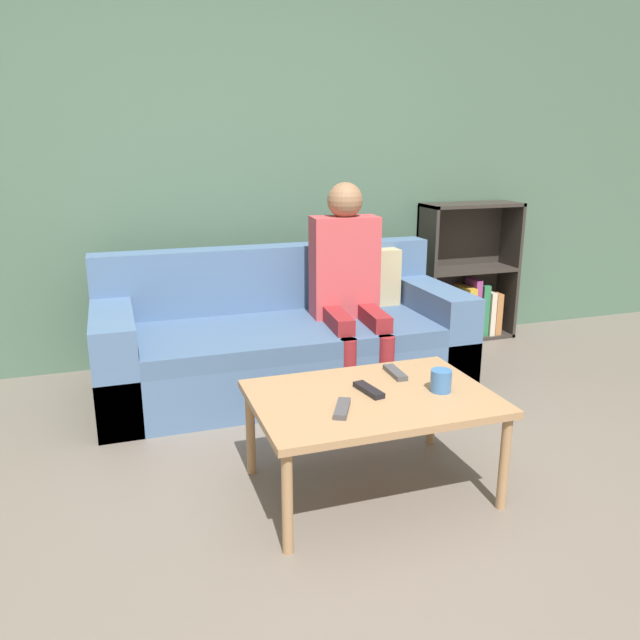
{
  "coord_description": "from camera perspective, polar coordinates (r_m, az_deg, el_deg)",
  "views": [
    {
      "loc": [
        -0.81,
        -1.74,
        1.41
      ],
      "look_at": [
        0.13,
        1.02,
        0.58
      ],
      "focal_mm": 35.0,
      "sensor_mm": 36.0,
      "label": 1
    }
  ],
  "objects": [
    {
      "name": "ground_plane",
      "position": [
        2.38,
        5.35,
        -20.52
      ],
      "size": [
        22.0,
        22.0,
        0.0
      ],
      "primitive_type": "plane",
      "color": "#70665B"
    },
    {
      "name": "wall_back",
      "position": [
        4.16,
        -7.69,
        14.24
      ],
      "size": [
        12.0,
        0.06,
        2.6
      ],
      "color": "#4C6B56",
      "rests_on": "ground_plane"
    },
    {
      "name": "couch",
      "position": [
        3.72,
        -3.33,
        -2.0
      ],
      "size": [
        2.12,
        0.89,
        0.8
      ],
      "color": "#4C6B93",
      "rests_on": "ground_plane"
    },
    {
      "name": "bookshelf",
      "position": [
        4.74,
        12.93,
        2.75
      ],
      "size": [
        0.71,
        0.28,
        1.0
      ],
      "color": "#332D28",
      "rests_on": "ground_plane"
    },
    {
      "name": "coffee_table",
      "position": [
        2.56,
        4.77,
        -7.66
      ],
      "size": [
        0.97,
        0.67,
        0.43
      ],
      "color": "#A87F56",
      "rests_on": "ground_plane"
    },
    {
      "name": "person_adult",
      "position": [
        3.67,
        2.53,
        4.33
      ],
      "size": [
        0.41,
        0.64,
        1.19
      ],
      "rotation": [
        0.0,
        0.0,
        -0.08
      ],
      "color": "maroon",
      "rests_on": "ground_plane"
    },
    {
      "name": "cup_near",
      "position": [
        2.6,
        11.0,
        -5.47
      ],
      "size": [
        0.09,
        0.09,
        0.09
      ],
      "color": "#3D70B2",
      "rests_on": "coffee_table"
    },
    {
      "name": "tv_remote_0",
      "position": [
        2.56,
        4.47,
        -6.39
      ],
      "size": [
        0.08,
        0.18,
        0.02
      ],
      "rotation": [
        0.0,
        0.0,
        0.17
      ],
      "color": "black",
      "rests_on": "coffee_table"
    },
    {
      "name": "tv_remote_1",
      "position": [
        2.76,
        6.88,
        -4.79
      ],
      "size": [
        0.05,
        0.17,
        0.02
      ],
      "rotation": [
        0.0,
        0.0,
        -0.04
      ],
      "color": "#47474C",
      "rests_on": "coffee_table"
    },
    {
      "name": "tv_remote_2",
      "position": [
        2.39,
        2.04,
        -8.09
      ],
      "size": [
        0.12,
        0.17,
        0.02
      ],
      "rotation": [
        0.0,
        0.0,
        -0.47
      ],
      "color": "#47474C",
      "rests_on": "coffee_table"
    }
  ]
}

